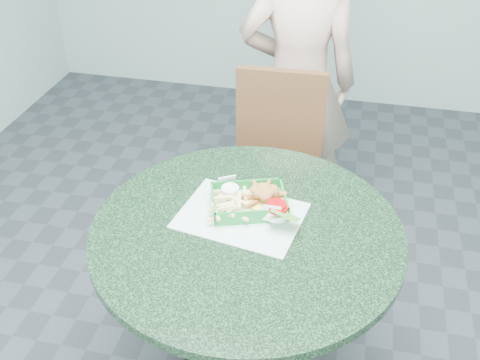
% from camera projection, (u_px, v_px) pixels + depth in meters
% --- Properties ---
extents(cafe_table, '(0.97, 0.97, 0.75)m').
position_uv_depth(cafe_table, '(246.00, 273.00, 1.83)').
color(cafe_table, black).
rests_on(cafe_table, floor).
extents(dining_chair, '(0.38, 0.38, 0.93)m').
position_uv_depth(dining_chair, '(275.00, 163.00, 2.46)').
color(dining_chair, '#412A1B').
rests_on(dining_chair, floor).
extents(diner_person, '(0.59, 0.42, 1.51)m').
position_uv_depth(diner_person, '(298.00, 83.00, 2.60)').
color(diner_person, tan).
rests_on(diner_person, floor).
extents(placemat, '(0.42, 0.34, 0.00)m').
position_uv_depth(placemat, '(241.00, 220.00, 1.78)').
color(placemat, silver).
rests_on(placemat, cafe_table).
extents(food_basket, '(0.23, 0.17, 0.05)m').
position_uv_depth(food_basket, '(249.00, 209.00, 1.81)').
color(food_basket, '#147E2E').
rests_on(food_basket, placemat).
extents(crab_sandwich, '(0.13, 0.13, 0.08)m').
position_uv_depth(crab_sandwich, '(263.00, 203.00, 1.78)').
color(crab_sandwich, '#F1D454').
rests_on(crab_sandwich, food_basket).
extents(fries_pile, '(0.16, 0.16, 0.05)m').
position_uv_depth(fries_pile, '(227.00, 204.00, 1.79)').
color(fries_pile, '#E1CF86').
rests_on(fries_pile, food_basket).
extents(sauce_ramekin, '(0.06, 0.06, 0.03)m').
position_uv_depth(sauce_ramekin, '(234.00, 192.00, 1.83)').
color(sauce_ramekin, white).
rests_on(sauce_ramekin, food_basket).
extents(garnish_cup, '(0.11, 0.10, 0.04)m').
position_uv_depth(garnish_cup, '(271.00, 222.00, 1.72)').
color(garnish_cup, white).
rests_on(garnish_cup, food_basket).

